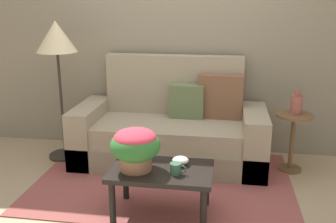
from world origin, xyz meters
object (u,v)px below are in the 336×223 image
(potted_plant, at_px, (135,146))
(side_table, at_px, (293,132))
(table_vase, at_px, (296,104))
(floor_lamp, at_px, (57,45))
(coffee_table, at_px, (161,176))
(couch, at_px, (172,132))
(coffee_mug, at_px, (176,169))
(snack_bowl, at_px, (180,160))

(potted_plant, bearing_deg, side_table, 38.56)
(table_vase, bearing_deg, potted_plant, -141.41)
(floor_lamp, bearing_deg, coffee_table, -39.09)
(potted_plant, bearing_deg, coffee_table, 10.45)
(side_table, bearing_deg, table_vase, 42.34)
(coffee_table, xyz_separation_m, potted_plant, (-0.20, -0.04, 0.26))
(side_table, xyz_separation_m, table_vase, (0.01, 0.01, 0.29))
(couch, height_order, table_vase, couch)
(side_table, bearing_deg, coffee_mug, -132.73)
(coffee_mug, height_order, snack_bowl, coffee_mug)
(couch, relative_size, side_table, 3.30)
(side_table, relative_size, table_vase, 2.41)
(table_vase, bearing_deg, couch, 177.67)
(couch, xyz_separation_m, snack_bowl, (0.22, -1.01, 0.11))
(couch, height_order, potted_plant, couch)
(couch, xyz_separation_m, coffee_mug, (0.20, -1.19, 0.12))
(side_table, distance_m, potted_plant, 1.77)
(coffee_table, relative_size, coffee_mug, 6.28)
(table_vase, bearing_deg, floor_lamp, -179.41)
(table_vase, bearing_deg, snack_bowl, -137.29)
(coffee_mug, bearing_deg, potted_plant, 173.34)
(coffee_table, xyz_separation_m, side_table, (1.17, 1.06, 0.07))
(couch, xyz_separation_m, floor_lamp, (-1.20, -0.08, 0.92))
(floor_lamp, distance_m, snack_bowl, 1.88)
(couch, relative_size, coffee_table, 2.45)
(potted_plant, distance_m, table_vase, 1.77)
(coffee_mug, relative_size, table_vase, 0.52)
(floor_lamp, relative_size, table_vase, 5.95)
(floor_lamp, xyz_separation_m, coffee_mug, (1.41, -1.12, -0.79))
(coffee_mug, bearing_deg, snack_bowl, 85.71)
(side_table, height_order, floor_lamp, floor_lamp)
(side_table, bearing_deg, coffee_table, -137.96)
(coffee_table, relative_size, table_vase, 3.25)
(coffee_table, distance_m, coffee_mug, 0.18)
(coffee_table, height_order, side_table, side_table)
(side_table, bearing_deg, couch, 177.29)
(coffee_table, relative_size, side_table, 1.35)
(side_table, relative_size, floor_lamp, 0.40)
(coffee_table, distance_m, table_vase, 1.63)
(side_table, relative_size, coffee_mug, 4.65)
(side_table, bearing_deg, snack_bowl, -137.28)
(coffee_table, relative_size, potted_plant, 2.07)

